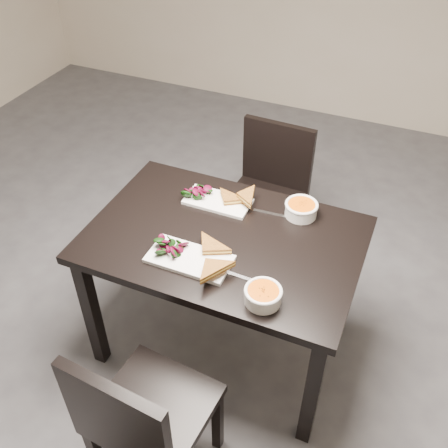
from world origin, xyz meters
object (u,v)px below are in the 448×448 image
table (224,252)px  chair_near (141,418)px  plate_far (218,201)px  plate_near (190,259)px  soup_bowl_near (263,295)px  soup_bowl_far (301,208)px  chair_far (269,188)px

table → chair_near: chair_near is taller
table → plate_far: (-0.12, 0.21, 0.11)m
plate_near → soup_bowl_near: soup_bowl_near is taller
soup_bowl_far → chair_far: bearing=122.2°
table → chair_far: (-0.04, 0.77, -0.17)m
table → chair_far: size_ratio=1.41×
plate_far → soup_bowl_far: bearing=9.6°
chair_near → plate_near: bearing=101.4°
soup_bowl_far → plate_far: bearing=-170.4°
chair_near → soup_bowl_near: size_ratio=5.77×
chair_far → plate_far: 0.63m
soup_bowl_near → chair_near: bearing=-120.9°
chair_near → chair_far: size_ratio=1.00×
table → soup_bowl_far: bearing=45.7°
table → soup_bowl_near: size_ratio=8.14×
plate_near → chair_far: bearing=88.3°
soup_bowl_near → plate_far: (-0.41, 0.50, -0.03)m
chair_near → soup_bowl_far: (0.27, 1.05, 0.30)m
plate_far → soup_bowl_far: (0.39, 0.07, 0.03)m
chair_far → plate_near: size_ratio=2.42×
plate_far → soup_bowl_far: soup_bowl_far is taller
soup_bowl_near → soup_bowl_far: (-0.02, 0.56, 0.00)m
table → soup_bowl_far: size_ratio=7.85×
chair_far → plate_far: (-0.08, -0.56, 0.27)m
table → plate_near: (-0.07, -0.20, 0.11)m
plate_far → chair_far: bearing=82.1°
plate_near → plate_far: size_ratio=1.13×
chair_far → soup_bowl_near: size_ratio=5.77×
chair_near → plate_far: bearing=101.5°
soup_bowl_far → soup_bowl_near: bearing=-88.3°
plate_near → table: bearing=70.0°
chair_far → plate_near: bearing=-89.2°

